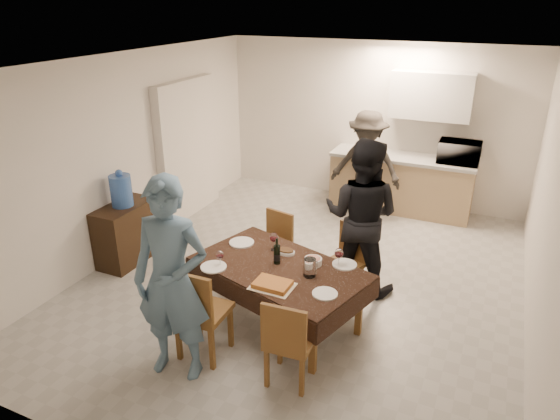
{
  "coord_description": "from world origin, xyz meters",
  "views": [
    {
      "loc": [
        1.94,
        -4.98,
        3.23
      ],
      "look_at": [
        -0.18,
        -0.3,
        1.02
      ],
      "focal_mm": 32.0,
      "sensor_mm": 36.0,
      "label": 1
    }
  ],
  "objects_px": {
    "water_pitcher": "(310,268)",
    "water_jug": "(121,191)",
    "wine_bottle": "(277,251)",
    "microwave": "(459,152)",
    "person_far": "(361,216)",
    "person_kitchen": "(366,165)",
    "person_near": "(172,281)",
    "console": "(127,233)",
    "dining_table": "(279,269)",
    "savoury_tart": "(272,284)"
  },
  "relations": [
    {
      "from": "water_pitcher",
      "to": "water_jug",
      "type": "bearing_deg",
      "value": 169.95
    },
    {
      "from": "wine_bottle",
      "to": "microwave",
      "type": "relative_size",
      "value": 0.47
    },
    {
      "from": "person_far",
      "to": "person_kitchen",
      "type": "bearing_deg",
      "value": -74.73
    },
    {
      "from": "water_jug",
      "to": "person_near",
      "type": "relative_size",
      "value": 0.21
    },
    {
      "from": "console",
      "to": "person_kitchen",
      "type": "height_order",
      "value": "person_kitchen"
    },
    {
      "from": "dining_table",
      "to": "water_pitcher",
      "type": "xyz_separation_m",
      "value": [
        0.35,
        -0.05,
        0.13
      ]
    },
    {
      "from": "dining_table",
      "to": "person_kitchen",
      "type": "height_order",
      "value": "person_kitchen"
    },
    {
      "from": "dining_table",
      "to": "person_kitchen",
      "type": "xyz_separation_m",
      "value": [
        0.04,
        3.15,
        0.19
      ]
    },
    {
      "from": "wine_bottle",
      "to": "person_far",
      "type": "relative_size",
      "value": 0.16
    },
    {
      "from": "person_kitchen",
      "to": "dining_table",
      "type": "bearing_deg",
      "value": -90.68
    },
    {
      "from": "console",
      "to": "dining_table",
      "type": "bearing_deg",
      "value": -10.33
    },
    {
      "from": "savoury_tart",
      "to": "console",
      "type": "bearing_deg",
      "value": 161.82
    },
    {
      "from": "wine_bottle",
      "to": "person_far",
      "type": "xyz_separation_m",
      "value": [
        0.6,
        1.0,
        0.09
      ]
    },
    {
      "from": "person_far",
      "to": "microwave",
      "type": "bearing_deg",
      "value": -105.31
    },
    {
      "from": "person_near",
      "to": "person_kitchen",
      "type": "relative_size",
      "value": 1.14
    },
    {
      "from": "wine_bottle",
      "to": "microwave",
      "type": "bearing_deg",
      "value": 68.84
    },
    {
      "from": "water_jug",
      "to": "person_far",
      "type": "bearing_deg",
      "value": 11.92
    },
    {
      "from": "savoury_tart",
      "to": "person_far",
      "type": "xyz_separation_m",
      "value": [
        0.45,
        1.43,
        0.21
      ]
    },
    {
      "from": "dining_table",
      "to": "savoury_tart",
      "type": "relative_size",
      "value": 4.9
    },
    {
      "from": "microwave",
      "to": "savoury_tart",
      "type": "bearing_deg",
      "value": 72.9
    },
    {
      "from": "person_kitchen",
      "to": "savoury_tart",
      "type": "bearing_deg",
      "value": -88.98
    },
    {
      "from": "water_jug",
      "to": "savoury_tart",
      "type": "relative_size",
      "value": 1.0
    },
    {
      "from": "dining_table",
      "to": "person_near",
      "type": "distance_m",
      "value": 1.22
    },
    {
      "from": "water_jug",
      "to": "water_pitcher",
      "type": "distance_m",
      "value": 2.77
    },
    {
      "from": "savoury_tart",
      "to": "person_near",
      "type": "distance_m",
      "value": 0.97
    },
    {
      "from": "wine_bottle",
      "to": "person_kitchen",
      "type": "distance_m",
      "value": 3.11
    },
    {
      "from": "savoury_tart",
      "to": "person_far",
      "type": "height_order",
      "value": "person_far"
    },
    {
      "from": "dining_table",
      "to": "water_pitcher",
      "type": "bearing_deg",
      "value": 8.87
    },
    {
      "from": "console",
      "to": "person_kitchen",
      "type": "bearing_deg",
      "value": 48.46
    },
    {
      "from": "dining_table",
      "to": "person_near",
      "type": "height_order",
      "value": "person_near"
    },
    {
      "from": "savoury_tart",
      "to": "wine_bottle",
      "type": "bearing_deg",
      "value": 109.23
    },
    {
      "from": "console",
      "to": "person_far",
      "type": "bearing_deg",
      "value": 11.92
    },
    {
      "from": "microwave",
      "to": "person_far",
      "type": "relative_size",
      "value": 0.33
    },
    {
      "from": "console",
      "to": "person_near",
      "type": "bearing_deg",
      "value": -39.1
    },
    {
      "from": "water_jug",
      "to": "water_pitcher",
      "type": "xyz_separation_m",
      "value": [
        2.72,
        -0.48,
        -0.21
      ]
    },
    {
      "from": "person_kitchen",
      "to": "wine_bottle",
      "type": "bearing_deg",
      "value": -91.61
    },
    {
      "from": "console",
      "to": "person_kitchen",
      "type": "xyz_separation_m",
      "value": [
        2.41,
        2.72,
        0.45
      ]
    },
    {
      "from": "water_jug",
      "to": "person_kitchen",
      "type": "xyz_separation_m",
      "value": [
        2.41,
        2.72,
        -0.15
      ]
    },
    {
      "from": "wine_bottle",
      "to": "dining_table",
      "type": "bearing_deg",
      "value": -45.0
    },
    {
      "from": "person_near",
      "to": "savoury_tart",
      "type": "bearing_deg",
      "value": 35.1
    },
    {
      "from": "wine_bottle",
      "to": "person_near",
      "type": "xyz_separation_m",
      "value": [
        -0.5,
        -1.1,
        0.13
      ]
    },
    {
      "from": "dining_table",
      "to": "wine_bottle",
      "type": "height_order",
      "value": "wine_bottle"
    },
    {
      "from": "console",
      "to": "wine_bottle",
      "type": "xyz_separation_m",
      "value": [
        2.32,
        -0.38,
        0.43
      ]
    },
    {
      "from": "dining_table",
      "to": "microwave",
      "type": "xyz_separation_m",
      "value": [
        1.33,
        3.6,
        0.43
      ]
    },
    {
      "from": "person_near",
      "to": "person_far",
      "type": "xyz_separation_m",
      "value": [
        1.1,
        2.1,
        -0.04
      ]
    },
    {
      "from": "water_pitcher",
      "to": "person_far",
      "type": "relative_size",
      "value": 0.1
    },
    {
      "from": "console",
      "to": "water_pitcher",
      "type": "height_order",
      "value": "water_pitcher"
    },
    {
      "from": "console",
      "to": "water_jug",
      "type": "xyz_separation_m",
      "value": [
        0.0,
        -0.0,
        0.59
      ]
    },
    {
      "from": "console",
      "to": "wine_bottle",
      "type": "distance_m",
      "value": 2.4
    },
    {
      "from": "dining_table",
      "to": "person_far",
      "type": "distance_m",
      "value": 1.21
    }
  ]
}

